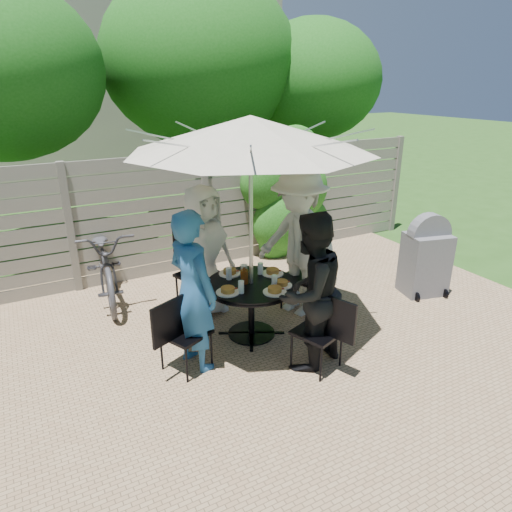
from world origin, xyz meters
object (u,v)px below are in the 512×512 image
person_right (298,244)px  coffee_cup (244,270)px  glass_back (229,274)px  bbq_grill (426,258)px  chair_left (185,348)px  chair_right (303,289)px  plate_extra (282,284)px  person_left (193,292)px  glass_front (274,281)px  syrup_jug (244,277)px  glass_right (260,268)px  plate_front (275,291)px  person_front (310,293)px  chair_front (318,347)px  patio_table (251,299)px  plate_right (273,272)px  person_back (204,252)px  plate_back (230,272)px  chair_back (199,288)px  bicycle (106,262)px  glass_left (241,287)px

person_right → coffee_cup: bearing=-106.8°
glass_back → bbq_grill: size_ratio=0.12×
person_right → bbq_grill: 1.95m
chair_left → person_right: size_ratio=0.46×
chair_right → plate_extra: bearing=15.0°
person_left → coffee_cup: 0.96m
person_left → glass_front: (0.97, 0.03, -0.10)m
chair_right → plate_extra: size_ratio=3.93×
chair_right → syrup_jug: size_ratio=5.90×
person_right → chair_right: bearing=90.7°
glass_right → glass_front: bearing=-95.8°
chair_left → plate_front: (1.03, -0.06, 0.44)m
person_front → bbq_grill: person_front is taller
bbq_grill → chair_front: bearing=-147.6°
patio_table → plate_right: size_ratio=4.99×
person_back → bbq_grill: 3.06m
plate_back → coffee_cup: bearing=-37.2°
plate_back → chair_back: bearing=107.3°
patio_table → bicycle: bearing=123.9°
chair_front → bbq_grill: (2.37, 0.78, 0.27)m
patio_table → person_back: person_back is taller
plate_front → glass_left: bearing=152.7°
plate_extra → patio_table: bearing=138.2°
chair_right → glass_front: 1.01m
patio_table → plate_extra: 0.42m
chair_right → glass_right: chair_right is taller
patio_table → bicycle: bicycle is taller
chair_back → glass_front: 1.31m
glass_back → glass_left: 0.40m
plate_right → coffee_cup: (-0.31, 0.13, 0.04)m
person_right → plate_back: bearing=-113.4°
person_back → plate_front: (0.35, -1.14, -0.14)m
chair_right → plate_right: chair_right is taller
person_left → person_right: (1.59, 0.49, 0.09)m
chair_left → plate_right: bearing=-7.2°
glass_back → person_right: bearing=1.7°
plate_right → person_front: bearing=-96.2°
chair_front → plate_front: chair_front is taller
patio_table → person_front: (0.25, -0.79, 0.36)m
chair_right → bicycle: (-2.18, 1.58, 0.24)m
person_right → bicycle: size_ratio=0.95×
person_back → chair_left: bearing=-139.2°
person_right → plate_extra: size_ratio=7.86×
chair_back → chair_right: bearing=42.6°
glass_left → glass_front: same height
glass_back → person_back: bearing=96.8°
chair_left → bicycle: bicycle is taller
person_right → glass_back: size_ratio=13.48×
plate_right → bicycle: bicycle is taller
person_front → plate_extra: (0.01, 0.56, -0.13)m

